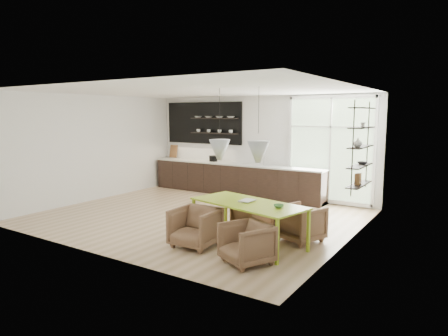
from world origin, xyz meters
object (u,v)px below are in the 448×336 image
dining_table (248,205)px  armchair_front_left (195,227)px  armchair_back_right (300,223)px  armchair_back_left (252,215)px  armchair_front_right (246,243)px  wire_stool (206,223)px

dining_table → armchair_front_left: dining_table is taller
dining_table → armchair_back_right: dining_table is taller
armchair_back_left → armchair_front_left: (-0.36, -1.47, 0.05)m
dining_table → armchair_back_right: 1.09m
armchair_front_right → wire_stool: bearing=175.6°
armchair_back_right → armchair_front_right: (-0.29, -1.54, -0.01)m
dining_table → armchair_front_right: bearing=-48.9°
dining_table → wire_stool: (-0.94, -0.01, -0.48)m
dining_table → armchair_front_left: 1.03m
armchair_back_left → wire_stool: 1.02m
dining_table → wire_stool: dining_table is taller
armchair_front_right → wire_stool: size_ratio=1.86×
armchair_back_right → armchair_front_right: size_ratio=1.04×
armchair_back_right → armchair_front_left: 1.98m
armchair_back_right → wire_stool: bearing=43.0°
dining_table → armchair_front_left: size_ratio=2.95×
armchair_front_left → armchair_back_left: bearing=73.8°
dining_table → armchair_front_left: bearing=-126.6°
armchair_back_left → wire_stool: (-0.56, -0.85, -0.05)m
armchair_back_right → armchair_front_left: size_ratio=0.97×
dining_table → armchair_back_left: (-0.38, 0.84, -0.42)m
armchair_front_left → armchair_front_right: armchair_front_left is taller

